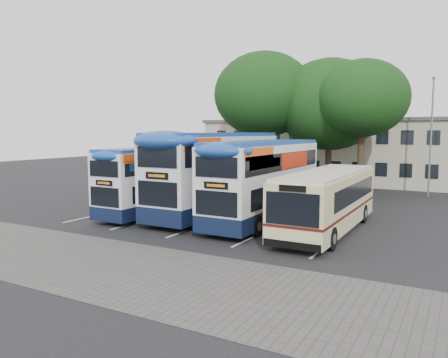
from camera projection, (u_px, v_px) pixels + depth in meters
The scene contains 12 objects.
ground at pixel (242, 246), 19.14m from camera, with size 120.00×120.00×0.00m, color black.
paving_strip at pixel (130, 270), 15.76m from camera, with size 40.00×6.00×0.01m, color #595654.
bay_lines at pixel (223, 218), 25.30m from camera, with size 14.12×11.00×0.01m.
depot_building at pixel (367, 151), 42.26m from camera, with size 32.40×8.40×6.20m.
lamp_post at pixel (431, 130), 33.05m from camera, with size 0.25×1.05×9.06m.
tree_left at pixel (264, 95), 36.64m from camera, with size 8.37×8.37×11.64m.
tree_mid at pixel (330, 105), 35.57m from camera, with size 8.75×8.75×10.89m.
tree_right at pixel (363, 98), 31.97m from camera, with size 6.67×6.67×10.27m.
bus_dd_left at pixel (162, 177), 26.83m from camera, with size 2.35×9.69×4.04m.
bus_dd_mid at pixel (218, 169), 26.34m from camera, with size 2.86×11.80×4.92m.
bus_dd_right at pixel (265, 177), 24.13m from camera, with size 2.60×10.74×4.48m.
bus_single at pixel (328, 197), 21.79m from camera, with size 2.59×10.17×3.03m.
Camera 1 is at (8.40, -16.74, 4.98)m, focal length 35.00 mm.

